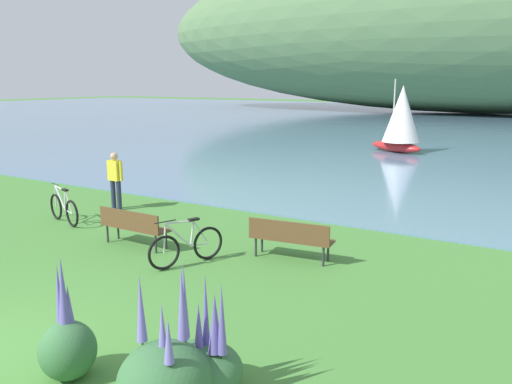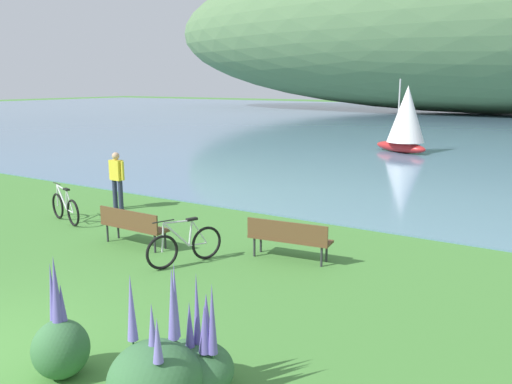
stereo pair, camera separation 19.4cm
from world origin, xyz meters
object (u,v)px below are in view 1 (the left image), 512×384
Objects in this scene: park_bench_further_along at (290,236)px; person_at_shoreline at (115,177)px; sailboat_toward_hillside at (401,118)px; bicycle_leaning_near_bench at (186,246)px; bicycle_beside_path at (64,209)px; park_bench_near_camera at (133,225)px.

person_at_shoreline reaches higher than park_bench_further_along.
sailboat_toward_hillside reaches higher than person_at_shoreline.
bicycle_leaning_near_bench is 4.97m from bicycle_beside_path.
sailboat_toward_hillside is (-2.97, 18.23, 1.34)m from park_bench_further_along.
sailboat_toward_hillside reaches higher than park_bench_further_along.
park_bench_near_camera is 1.84m from bicycle_leaning_near_bench.
park_bench_near_camera is 0.98× the size of park_bench_further_along.
sailboat_toward_hillside is (-1.26, 19.60, 1.46)m from bicycle_leaning_near_bench.
person_at_shoreline is at bearing -101.92° from sailboat_toward_hillside.
person_at_shoreline reaches higher than park_bench_near_camera.
bicycle_leaning_near_bench is at bearing -29.19° from person_at_shoreline.
person_at_shoreline is at bearing 150.81° from bicycle_leaning_near_bench.
bicycle_beside_path is at bearing 170.06° from bicycle_leaning_near_bench.
bicycle_beside_path is at bearing -100.97° from sailboat_toward_hillside.
sailboat_toward_hillside reaches higher than bicycle_beside_path.
bicycle_beside_path is at bearing 169.98° from park_bench_near_camera.
bicycle_leaning_near_bench is (-1.71, -1.37, -0.12)m from park_bench_further_along.
sailboat_toward_hillside is at bearing 99.26° from park_bench_further_along.
bicycle_leaning_near_bench reaches higher than park_bench_further_along.
person_at_shoreline is 17.30m from sailboat_toward_hillside.
park_bench_near_camera is 3.68m from park_bench_further_along.
park_bench_near_camera is 0.47× the size of sailboat_toward_hillside.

